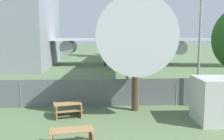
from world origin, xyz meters
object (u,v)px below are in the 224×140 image
(picnic_bench_open_grass, at_px, (72,136))
(tree_near_hangar, at_px, (136,31))
(airplane, at_px, (123,36))
(picnic_bench_near_cabin, at_px, (68,108))

(picnic_bench_open_grass, distance_m, tree_near_hangar, 7.64)
(airplane, bearing_deg, picnic_bench_open_grass, -6.17)
(tree_near_hangar, bearing_deg, picnic_bench_open_grass, -123.56)
(picnic_bench_open_grass, bearing_deg, airplane, 79.56)
(airplane, height_order, tree_near_hangar, airplane)
(airplane, distance_m, tree_near_hangar, 22.26)
(picnic_bench_open_grass, xyz_separation_m, tree_near_hangar, (3.44, 5.19, 4.42))
(picnic_bench_near_cabin, bearing_deg, picnic_bench_open_grass, -81.76)
(airplane, xyz_separation_m, tree_near_hangar, (-1.60, -22.20, 0.34))
(picnic_bench_near_cabin, height_order, tree_near_hangar, tree_near_hangar)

